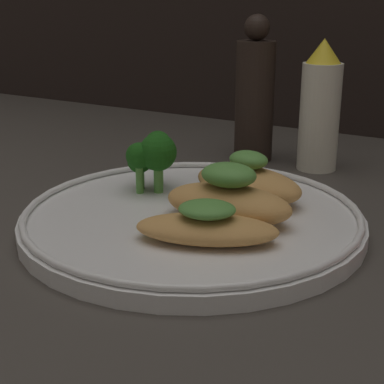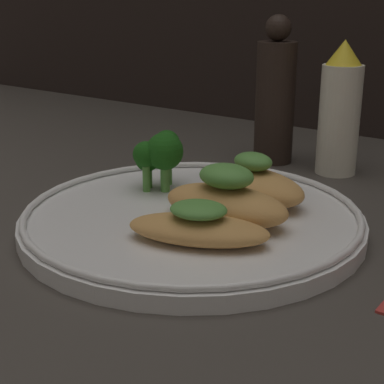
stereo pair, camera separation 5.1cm
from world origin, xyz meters
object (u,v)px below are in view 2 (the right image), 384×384
at_px(plate, 192,218).
at_px(broccoli_bunch, 159,153).
at_px(sauce_bottle, 340,111).
at_px(pepper_grinder, 275,97).

height_order(plate, broccoli_bunch, broccoli_bunch).
bearing_deg(broccoli_bunch, sauce_bottle, 63.85).
bearing_deg(plate, sauce_bottle, 82.16).
height_order(plate, sauce_bottle, sauce_bottle).
bearing_deg(plate, broccoli_bunch, 151.80).
relative_size(broccoli_bunch, sauce_bottle, 0.39).
xyz_separation_m(plate, broccoli_bunch, (-0.07, 0.04, 0.04)).
xyz_separation_m(plate, sauce_bottle, (0.03, 0.24, 0.06)).
relative_size(plate, sauce_bottle, 2.00).
height_order(sauce_bottle, pepper_grinder, pepper_grinder).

